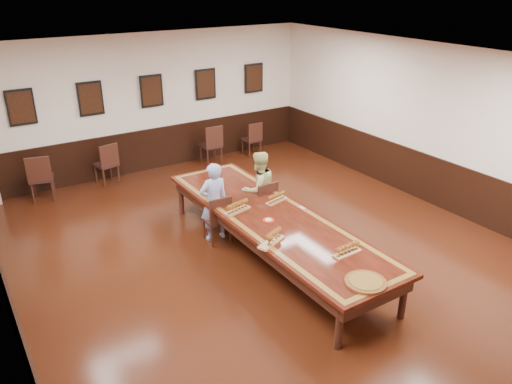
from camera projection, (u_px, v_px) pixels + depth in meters
floor at (272, 256)px, 8.45m from camera, size 8.00×10.00×0.02m
ceiling at (275, 63)px, 7.15m from camera, size 8.00×10.00×0.02m
wall_back at (151, 103)px, 11.65m from camera, size 8.00×0.02×3.20m
wall_right at (441, 128)px, 9.79m from camera, size 0.02×10.00×3.20m
chair_man at (217, 218)px, 8.76m from camera, size 0.45×0.48×0.90m
chair_woman at (262, 204)px, 9.27m from camera, size 0.45×0.49×0.93m
spare_chair_a at (41, 177)px, 10.37m from camera, size 0.58×0.61×1.01m
spare_chair_b at (106, 163)px, 11.20m from camera, size 0.54×0.57×0.95m
spare_chair_c at (211, 144)px, 12.38m from camera, size 0.47×0.52×0.99m
spare_chair_d at (252, 138)px, 12.97m from camera, size 0.42×0.46×0.88m
person_man at (214, 202)px, 8.73m from camera, size 0.54×0.37×1.44m
person_woman at (259, 189)px, 9.24m from camera, size 0.74×0.59×1.45m
pink_phone at (302, 208)px, 8.43m from camera, size 0.07×0.13×0.01m
wainscoting at (272, 230)px, 8.24m from camera, size 8.00×10.00×1.00m
conference_table at (272, 224)px, 8.20m from camera, size 1.40×5.00×0.76m
posters at (152, 91)px, 11.47m from camera, size 6.14×0.04×0.74m
flight_a at (238, 207)px, 8.27m from camera, size 0.51×0.26×0.18m
flight_b at (277, 198)px, 8.63m from camera, size 0.46×0.23×0.16m
flight_c at (272, 238)px, 7.30m from camera, size 0.53×0.33×0.19m
flight_d at (348, 249)px, 7.02m from camera, size 0.46×0.16×0.17m
red_plate_grp at (268, 220)px, 7.99m from camera, size 0.18×0.18×0.02m
carved_platter at (366, 282)px, 6.38m from camera, size 0.63×0.63×0.04m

